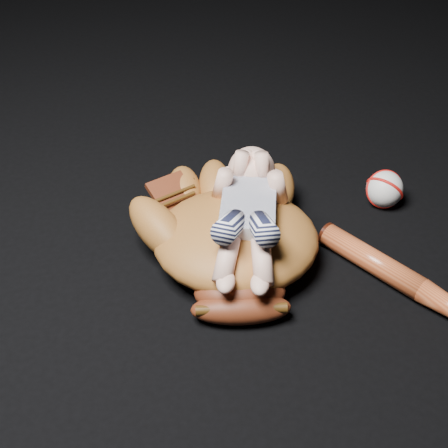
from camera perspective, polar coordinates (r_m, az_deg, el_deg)
The scene contains 4 objects.
baseball_glove at distance 1.23m, azimuth 1.10°, elevation -0.80°, with size 0.41×0.47×0.15m, color brown, non-canonical shape.
newborn_baby at distance 1.19m, azimuth 2.19°, elevation 1.00°, with size 0.17×0.38×0.15m, color #E3AA92, non-canonical shape.
baseball_bat at distance 1.23m, azimuth 18.76°, elevation -6.45°, with size 0.05×0.52×0.05m, color #A2421F, non-canonical shape.
baseball at distance 1.44m, azimuth 14.47°, elevation 3.11°, with size 0.08×0.08×0.08m, color silver.
Camera 1 is at (-0.29, -0.89, 0.87)m, focal length 50.00 mm.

